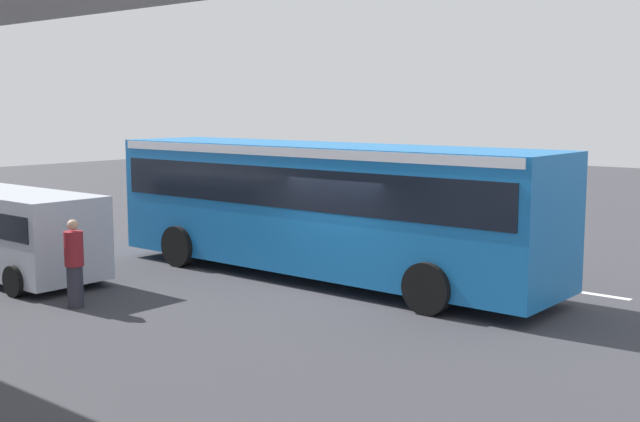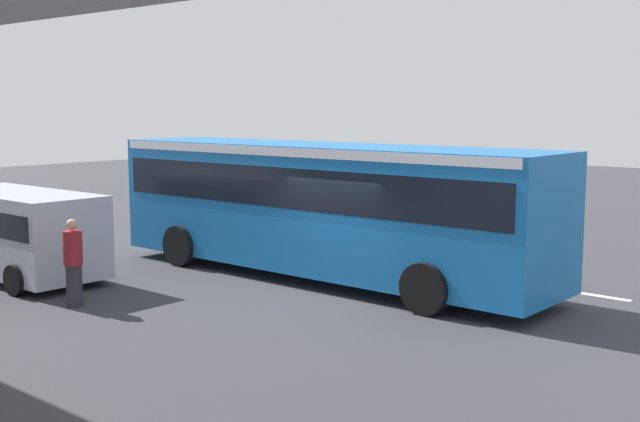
# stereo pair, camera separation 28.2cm
# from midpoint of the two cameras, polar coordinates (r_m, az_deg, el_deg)

# --- Properties ---
(ground) EXTENTS (80.00, 80.00, 0.00)m
(ground) POSITION_cam_midpoint_polar(r_m,az_deg,el_deg) (17.39, 1.39, -5.88)
(ground) COLOR #38383D
(city_bus) EXTENTS (11.54, 2.85, 3.15)m
(city_bus) POSITION_cam_midpoint_polar(r_m,az_deg,el_deg) (18.56, -0.22, 0.88)
(city_bus) COLOR #196BB7
(city_bus) RESTS_ON ground
(parked_van) EXTENTS (4.80, 2.17, 2.05)m
(parked_van) POSITION_cam_midpoint_polar(r_m,az_deg,el_deg) (19.88, -21.31, -1.24)
(parked_van) COLOR #B7BCC6
(parked_van) RESTS_ON ground
(pedestrian) EXTENTS (0.38, 0.38, 1.79)m
(pedestrian) POSITION_cam_midpoint_polar(r_m,az_deg,el_deg) (16.77, -17.66, -3.64)
(pedestrian) COLOR #2D2D38
(pedestrian) RESTS_ON ground
(lane_dash_leftmost) EXTENTS (2.00, 0.20, 0.01)m
(lane_dash_leftmost) POSITION_cam_midpoint_polar(r_m,az_deg,el_deg) (18.27, 17.99, -5.59)
(lane_dash_leftmost) COLOR silver
(lane_dash_leftmost) RESTS_ON ground
(lane_dash_left) EXTENTS (2.00, 0.20, 0.01)m
(lane_dash_left) POSITION_cam_midpoint_polar(r_m,az_deg,el_deg) (20.04, 7.30, -4.13)
(lane_dash_left) COLOR silver
(lane_dash_left) RESTS_ON ground
(lane_dash_centre) EXTENTS (2.00, 0.20, 0.01)m
(lane_dash_centre) POSITION_cam_midpoint_polar(r_m,az_deg,el_deg) (22.39, -1.39, -2.84)
(lane_dash_centre) COLOR silver
(lane_dash_centre) RESTS_ON ground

